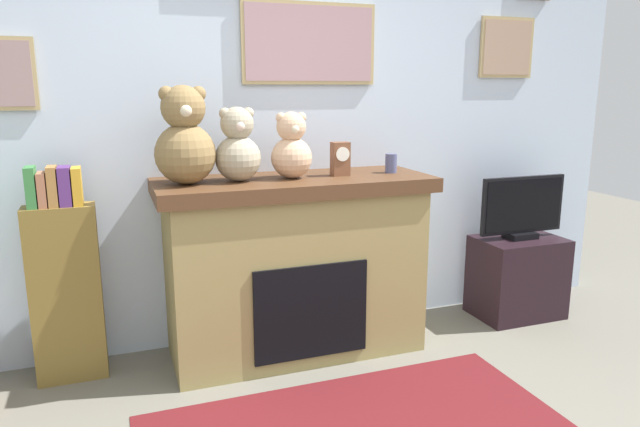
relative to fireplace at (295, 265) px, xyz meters
name	(u,v)px	position (x,y,z in m)	size (l,w,h in m)	color
back_wall	(252,127)	(-0.15, 0.35, 0.78)	(5.20, 0.15, 2.60)	silver
fireplace	(295,265)	(0.00, 0.00, 0.00)	(1.56, 0.63, 1.04)	olive
bookshelf	(65,283)	(-1.24, 0.09, 0.01)	(0.35, 0.16, 1.16)	brown
tv_stand	(517,277)	(1.59, -0.01, -0.25)	(0.57, 0.40, 0.55)	black
television	(522,208)	(1.59, -0.01, 0.22)	(0.63, 0.14, 0.42)	black
candle_jar	(391,163)	(0.60, -0.02, 0.57)	(0.07, 0.07, 0.11)	#4C517A
mantel_clock	(340,159)	(0.27, -0.02, 0.61)	(0.10, 0.08, 0.19)	brown
teddy_bear_cream	(185,140)	(-0.60, -0.02, 0.75)	(0.32, 0.32, 0.51)	olive
teddy_bear_grey	(238,148)	(-0.32, -0.02, 0.70)	(0.25, 0.25, 0.40)	tan
teddy_bear_brown	(291,149)	(-0.02, -0.02, 0.68)	(0.23, 0.23, 0.37)	tan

